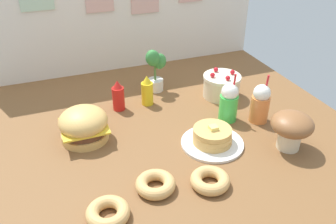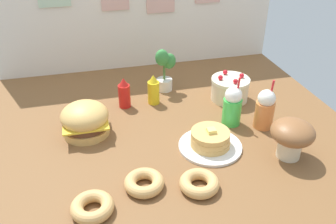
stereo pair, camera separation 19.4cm
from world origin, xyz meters
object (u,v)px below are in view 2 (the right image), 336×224
Objects in this scene: donut_vanilla at (199,183)px; donut_chocolate at (144,182)px; orange_float_cup at (265,109)px; potted_plant at (164,68)px; donut_pink_glaze at (92,207)px; layer_cake at (230,89)px; ketchup_bottle at (124,94)px; burger at (85,120)px; mustard_bottle at (154,90)px; mushroom_stool at (292,135)px; pancake_stack at (210,141)px; cream_soda_cup at (232,106)px.

donut_chocolate is at bearing 164.91° from donut_vanilla.
orange_float_cup is 0.75m from potted_plant.
donut_pink_glaze is at bearing -176.87° from donut_vanilla.
ketchup_bottle is (-0.69, 0.07, 0.02)m from layer_cake.
burger is at bearing 129.45° from donut_vanilla.
burger is 1.33× the size of mustard_bottle.
orange_float_cup is 1.36× the size of mushroom_stool.
orange_float_cup is at bearing -30.11° from ketchup_bottle.
donut_pink_glaze and donut_vanilla have the same top height.
ketchup_bottle reaches higher than pancake_stack.
donut_vanilla is (0.22, -0.83, -0.06)m from ketchup_bottle.
potted_plant reaches higher than orange_float_cup.
burger is 0.88× the size of cream_soda_cup.
cream_soda_cup is at bearing 53.29° from donut_vanilla.
donut_chocolate is at bearing -91.52° from ketchup_bottle.
orange_float_cup is at bearing 22.77° from donut_pink_glaze.
burger is at bearing -169.46° from layer_cake.
mushroom_stool is (0.77, 0.05, 0.10)m from donut_chocolate.
layer_cake reaches higher than pancake_stack.
donut_chocolate is at bearing -176.43° from mushroom_stool.
cream_soda_cup reaches higher than ketchup_bottle.
burger is 0.70m from pancake_stack.
donut_vanilla is 0.54m from mushroom_stool.
ketchup_bottle and mustard_bottle have the same top height.
cream_soda_cup is 0.59m from potted_plant.
cream_soda_cup reaches higher than donut_vanilla.
mustard_bottle is 0.83m from donut_vanilla.
pancake_stack is 1.70× the size of ketchup_bottle.
potted_plant is at bearing 116.71° from mushroom_stool.
donut_pink_glaze is 0.26m from donut_chocolate.
ketchup_bottle is at bearing 88.48° from donut_chocolate.
burger is 1.43× the size of donut_chocolate.
ketchup_bottle reaches higher than burger.
pancake_stack is 0.56m from layer_cake.
burger is 0.96m from layer_cake.
mustard_bottle is at bearing 127.85° from mushroom_stool.
pancake_stack is 1.11× the size of potted_plant.
cream_soda_cup is (0.58, -0.35, 0.02)m from ketchup_bottle.
cream_soda_cup is 1.00× the size of orange_float_cup.
potted_plant is (0.11, 0.17, 0.07)m from mustard_bottle.
donut_chocolate is 0.85× the size of mushroom_stool.
layer_cake is 1.34× the size of donut_pink_glaze.
donut_pink_glaze is 0.85× the size of mushroom_stool.
ketchup_bottle is 0.66× the size of potted_plant.
burger is 1.11m from mushroom_stool.
orange_float_cup is at bearing -26.19° from cream_soda_cup.
cream_soda_cup is (0.84, -0.10, 0.03)m from burger.
mustard_bottle is at bearing 138.14° from cream_soda_cup.
cream_soda_cup is at bearing -31.18° from ketchup_bottle.
mushroom_stool is at bearing -52.15° from mustard_bottle.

